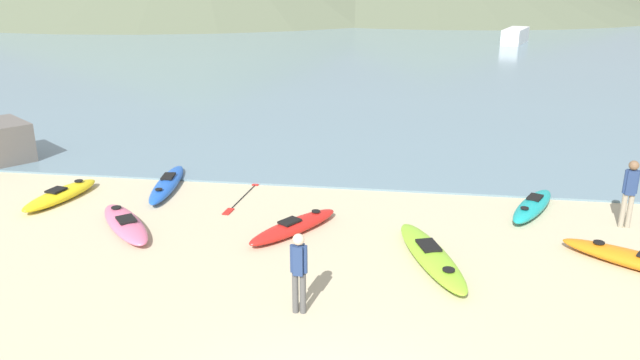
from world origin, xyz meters
TOP-DOWN VIEW (x-y plane):
  - bay_water at (0.00, 45.14)m, footprint 160.00×70.00m
  - kayak_on_sand_1 at (4.09, 9.09)m, footprint 1.70×2.73m
  - kayak_on_sand_2 at (-5.95, 9.41)m, footprint 1.04×3.39m
  - kayak_on_sand_3 at (-1.78, 6.88)m, footprint 2.06×2.69m
  - kayak_on_sand_4 at (1.44, 5.77)m, footprint 1.85×3.57m
  - kayak_on_sand_5 at (-8.47, 8.08)m, footprint 1.22×2.73m
  - kayak_on_sand_6 at (-5.85, 6.46)m, footprint 2.40×2.69m
  - person_near_foreground at (-0.99, 3.29)m, footprint 0.32×0.22m
  - person_near_waterline at (6.14, 8.40)m, footprint 0.34×0.23m
  - moored_boat_0 at (9.24, 49.10)m, footprint 2.92×5.10m
  - moored_boat_1 at (-31.88, 57.28)m, footprint 3.48×4.83m
  - loose_paddle at (-3.62, 9.10)m, footprint 0.40×2.79m

SIDE VIEW (x-z plane):
  - loose_paddle at x=-3.62m, z-range 0.00..0.03m
  - bay_water at x=0.00m, z-range 0.00..0.06m
  - kayak_on_sand_4 at x=1.44m, z-range -0.02..0.31m
  - kayak_on_sand_6 at x=-5.85m, z-range -0.02..0.32m
  - kayak_on_sand_2 at x=-5.95m, z-range -0.02..0.34m
  - kayak_on_sand_3 at x=-1.78m, z-range -0.02..0.34m
  - kayak_on_sand_5 at x=-8.47m, z-range -0.02..0.35m
  - kayak_on_sand_1 at x=4.09m, z-range -0.02..0.38m
  - moored_boat_1 at x=-31.88m, z-range 0.06..0.88m
  - moored_boat_0 at x=9.24m, z-range 0.06..1.27m
  - person_near_foreground at x=-0.99m, z-range 0.11..1.68m
  - person_near_waterline at x=6.14m, z-range 0.12..1.82m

